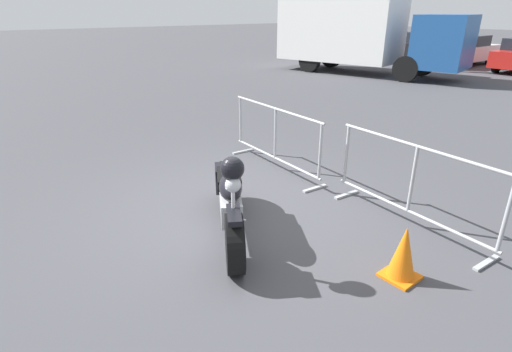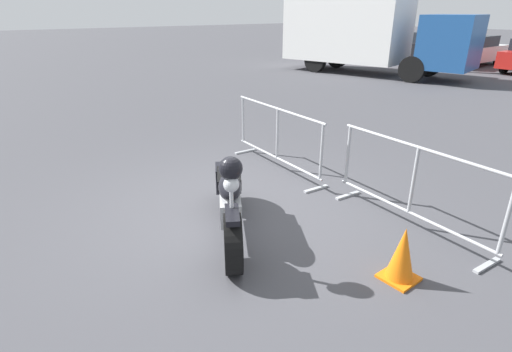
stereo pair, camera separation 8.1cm
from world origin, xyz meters
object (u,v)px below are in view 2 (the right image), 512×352
object	(u,v)px
motorcycle	(230,198)
traffic_cone	(402,255)
parked_car_black	(424,46)
crowd_barrier_near	(277,138)
box_truck	(365,33)
parked_car_white	(472,50)
pedestrian	(458,50)
crowd_barrier_far	(413,186)
parked_car_maroon	(375,42)

from	to	relation	value
motorcycle	traffic_cone	xyz separation A→B (m)	(1.82, 0.82, -0.18)
motorcycle	parked_car_black	bearing A→B (deg)	147.09
crowd_barrier_near	box_truck	bearing A→B (deg)	121.21
crowd_barrier_near	traffic_cone	world-z (taller)	crowd_barrier_near
crowd_barrier_near	box_truck	distance (m)	12.00
box_truck	parked_car_white	size ratio (longest dim) A/B	1.94
parked_car_black	pedestrian	bearing A→B (deg)	-133.40
crowd_barrier_far	pedestrian	size ratio (longest dim) A/B	1.36
motorcycle	pedestrian	size ratio (longest dim) A/B	1.14
crowd_barrier_near	box_truck	world-z (taller)	box_truck
parked_car_white	traffic_cone	size ratio (longest dim) A/B	7.00
crowd_barrier_far	box_truck	distance (m)	13.47
parked_car_black	traffic_cone	distance (m)	20.85
crowd_barrier_near	traffic_cone	distance (m)	3.26
parked_car_white	traffic_cone	bearing A→B (deg)	-156.75
crowd_barrier_far	pedestrian	xyz separation A→B (m)	(-6.46, 13.81, 0.36)
box_truck	traffic_cone	size ratio (longest dim) A/B	13.55
traffic_cone	crowd_barrier_far	bearing A→B (deg)	118.88
motorcycle	traffic_cone	world-z (taller)	motorcycle
motorcycle	crowd_barrier_far	bearing A→B (deg)	88.27
parked_car_black	traffic_cone	world-z (taller)	parked_car_black
motorcycle	crowd_barrier_far	size ratio (longest dim) A/B	0.84
parked_car_maroon	crowd_barrier_near	bearing A→B (deg)	-148.44
parked_car_maroon	traffic_cone	bearing A→B (deg)	-143.01
parked_car_white	motorcycle	bearing A→B (deg)	-162.71
crowd_barrier_near	crowd_barrier_far	xyz separation A→B (m)	(2.51, 0.00, 0.00)
box_truck	crowd_barrier_far	bearing A→B (deg)	-61.50
motorcycle	parked_car_maroon	xyz separation A→B (m)	(-11.44, 18.29, 0.31)
crowd_barrier_far	crowd_barrier_near	bearing A→B (deg)	180.00
parked_car_black	motorcycle	bearing A→B (deg)	-155.67
parked_car_black	crowd_barrier_far	bearing A→B (deg)	-150.09
parked_car_white	traffic_cone	world-z (taller)	parked_car_white
crowd_barrier_far	pedestrian	bearing A→B (deg)	115.07
motorcycle	parked_car_maroon	distance (m)	21.58
parked_car_black	parked_car_white	world-z (taller)	parked_car_black
traffic_cone	pedestrian	bearing A→B (deg)	115.34
parked_car_black	parked_car_white	size ratio (longest dim) A/B	1.03
crowd_barrier_far	parked_car_white	world-z (taller)	parked_car_white
crowd_barrier_near	pedestrian	size ratio (longest dim) A/B	1.36
motorcycle	pedestrian	world-z (taller)	pedestrian
crowd_barrier_far	parked_car_black	world-z (taller)	parked_car_black
crowd_barrier_far	parked_car_white	distance (m)	17.95
parked_car_maroon	pedestrian	size ratio (longest dim) A/B	2.67
pedestrian	crowd_barrier_far	bearing A→B (deg)	-28.01
crowd_barrier_near	parked_car_white	bearing A→B (deg)	105.36
traffic_cone	parked_car_black	bearing A→B (deg)	120.06
motorcycle	crowd_barrier_near	distance (m)	2.23
crowd_barrier_near	parked_car_maroon	size ratio (longest dim) A/B	0.51
crowd_barrier_near	traffic_cone	bearing A→B (deg)	-18.41
parked_car_white	crowd_barrier_far	bearing A→B (deg)	-157.10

